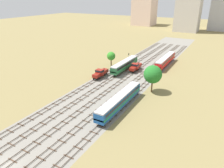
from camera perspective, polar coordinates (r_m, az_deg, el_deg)
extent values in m
plane|color=olive|center=(84.69, 5.01, 2.56)|extent=(480.00, 480.00, 0.00)
cube|color=gray|center=(84.69, 5.01, 2.57)|extent=(21.40, 176.00, 0.01)
cube|color=#47382D|center=(89.42, -0.23, 3.91)|extent=(0.07, 126.00, 0.15)
cube|color=#47382D|center=(88.77, 0.58, 3.76)|extent=(0.07, 126.00, 0.15)
cube|color=brown|center=(55.59, -25.83, -11.38)|extent=(2.40, 0.22, 0.14)
cube|color=brown|center=(56.96, -23.41, -10.06)|extent=(2.40, 0.22, 0.14)
cube|color=brown|center=(58.46, -21.13, -8.78)|extent=(2.40, 0.22, 0.14)
cube|color=brown|center=(60.07, -18.99, -7.57)|extent=(2.40, 0.22, 0.14)
cube|color=brown|center=(61.78, -16.97, -6.41)|extent=(2.40, 0.22, 0.14)
cube|color=brown|center=(63.59, -15.07, -5.30)|extent=(2.40, 0.22, 0.14)
cube|color=brown|center=(65.49, -13.29, -4.25)|extent=(2.40, 0.22, 0.14)
cube|color=brown|center=(67.47, -11.61, -3.26)|extent=(2.40, 0.22, 0.14)
cube|color=brown|center=(69.52, -10.03, -2.33)|extent=(2.40, 0.22, 0.14)
cube|color=brown|center=(71.63, -8.55, -1.44)|extent=(2.40, 0.22, 0.14)
cube|color=brown|center=(73.81, -7.15, -0.61)|extent=(2.40, 0.22, 0.14)
cube|color=brown|center=(76.04, -5.84, 0.17)|extent=(2.40, 0.22, 0.14)
cube|color=brown|center=(78.33, -4.60, 0.91)|extent=(2.40, 0.22, 0.14)
cube|color=brown|center=(80.66, -3.43, 1.61)|extent=(2.40, 0.22, 0.14)
cube|color=brown|center=(83.04, -2.33, 2.27)|extent=(2.40, 0.22, 0.14)
cube|color=brown|center=(85.45, -1.28, 2.89)|extent=(2.40, 0.22, 0.14)
cube|color=brown|center=(87.90, -0.30, 3.47)|extent=(2.40, 0.22, 0.14)
cube|color=brown|center=(90.39, 0.63, 4.02)|extent=(2.40, 0.22, 0.14)
cube|color=brown|center=(92.90, 1.52, 4.54)|extent=(2.40, 0.22, 0.14)
cube|color=brown|center=(95.44, 2.36, 5.03)|extent=(2.40, 0.22, 0.14)
cube|color=brown|center=(98.01, 3.15, 5.50)|extent=(2.40, 0.22, 0.14)
cube|color=brown|center=(100.60, 3.91, 5.94)|extent=(2.40, 0.22, 0.14)
cube|color=brown|center=(103.22, 4.63, 6.36)|extent=(2.40, 0.22, 0.14)
cube|color=brown|center=(105.85, 5.31, 6.75)|extent=(2.40, 0.22, 0.14)
cube|color=brown|center=(108.50, 5.96, 7.13)|extent=(2.40, 0.22, 0.14)
cube|color=brown|center=(111.18, 6.59, 7.48)|extent=(2.40, 0.22, 0.14)
cube|color=brown|center=(113.86, 7.18, 7.82)|extent=(2.40, 0.22, 0.14)
cube|color=brown|center=(116.57, 7.75, 8.15)|extent=(2.40, 0.22, 0.14)
cube|color=brown|center=(119.28, 8.29, 8.45)|extent=(2.40, 0.22, 0.14)
cube|color=brown|center=(122.01, 8.81, 8.75)|extent=(2.40, 0.22, 0.14)
cube|color=brown|center=(124.76, 9.30, 9.03)|extent=(2.40, 0.22, 0.14)
cube|color=brown|center=(127.51, 9.78, 9.29)|extent=(2.40, 0.22, 0.14)
cube|color=brown|center=(130.27, 10.24, 9.55)|extent=(2.40, 0.22, 0.14)
cube|color=brown|center=(133.05, 10.67, 9.79)|extent=(2.40, 0.22, 0.14)
cube|color=brown|center=(135.83, 11.09, 10.02)|extent=(2.40, 0.22, 0.14)
cube|color=brown|center=(138.63, 11.50, 10.25)|extent=(2.40, 0.22, 0.14)
cube|color=brown|center=(141.43, 11.89, 10.46)|extent=(2.40, 0.22, 0.14)
cube|color=brown|center=(144.24, 12.26, 10.67)|extent=(2.40, 0.22, 0.14)
cube|color=#47382D|center=(87.50, 2.26, 3.46)|extent=(0.07, 126.00, 0.15)
cube|color=#47382D|center=(86.90, 3.11, 3.30)|extent=(0.07, 126.00, 0.15)
cube|color=brown|center=(51.17, -25.58, -14.49)|extent=(2.40, 0.22, 0.14)
cube|color=brown|center=(52.49, -22.94, -12.97)|extent=(2.40, 0.22, 0.14)
cube|color=brown|center=(53.95, -20.46, -11.51)|extent=(2.40, 0.22, 0.14)
cube|color=brown|center=(55.53, -18.15, -10.11)|extent=(2.40, 0.22, 0.14)
cube|color=brown|center=(57.22, -15.98, -8.78)|extent=(2.40, 0.22, 0.14)
cube|color=brown|center=(59.01, -13.96, -7.51)|extent=(2.40, 0.22, 0.14)
cube|color=brown|center=(60.91, -12.07, -6.31)|extent=(2.40, 0.22, 0.14)
cube|color=brown|center=(62.88, -10.31, -5.18)|extent=(2.40, 0.22, 0.14)
cube|color=brown|center=(64.94, -8.66, -4.11)|extent=(2.40, 0.22, 0.14)
cube|color=brown|center=(67.07, -7.12, -3.11)|extent=(2.40, 0.22, 0.14)
cube|color=brown|center=(69.26, -5.67, -2.17)|extent=(2.40, 0.22, 0.14)
cube|color=brown|center=(71.51, -4.32, -1.29)|extent=(2.40, 0.22, 0.14)
cube|color=brown|center=(73.81, -3.05, -0.46)|extent=(2.40, 0.22, 0.14)
cube|color=brown|center=(76.16, -1.86, 0.32)|extent=(2.40, 0.22, 0.14)
cube|color=brown|center=(78.56, -0.74, 1.06)|extent=(2.40, 0.22, 0.14)
cube|color=brown|center=(81.00, 0.31, 1.75)|extent=(2.40, 0.22, 0.14)
cube|color=brown|center=(83.47, 1.30, 2.39)|extent=(2.40, 0.22, 0.14)
cube|color=brown|center=(85.98, 2.23, 3.00)|extent=(2.40, 0.22, 0.14)
cube|color=brown|center=(88.52, 3.12, 3.58)|extent=(2.40, 0.22, 0.14)
cube|color=brown|center=(91.08, 3.95, 4.12)|extent=(2.40, 0.22, 0.14)
cube|color=brown|center=(93.67, 4.74, 4.63)|extent=(2.40, 0.22, 0.14)
cube|color=brown|center=(96.29, 5.49, 5.11)|extent=(2.40, 0.22, 0.14)
cube|color=brown|center=(98.93, 6.19, 5.56)|extent=(2.40, 0.22, 0.14)
cube|color=brown|center=(101.58, 6.87, 5.99)|extent=(2.40, 0.22, 0.14)
cube|color=brown|center=(104.26, 7.51, 6.40)|extent=(2.40, 0.22, 0.14)
cube|color=brown|center=(106.95, 8.11, 6.79)|extent=(2.40, 0.22, 0.14)
cube|color=brown|center=(109.66, 8.69, 7.16)|extent=(2.40, 0.22, 0.14)
cube|color=brown|center=(112.38, 9.24, 7.51)|extent=(2.40, 0.22, 0.14)
cube|color=brown|center=(115.12, 9.77, 7.84)|extent=(2.40, 0.22, 0.14)
cube|color=brown|center=(117.87, 10.27, 8.15)|extent=(2.40, 0.22, 0.14)
cube|color=brown|center=(120.63, 10.75, 8.45)|extent=(2.40, 0.22, 0.14)
cube|color=brown|center=(123.41, 11.21, 8.74)|extent=(2.40, 0.22, 0.14)
cube|color=brown|center=(126.19, 11.65, 9.01)|extent=(2.40, 0.22, 0.14)
cube|color=brown|center=(128.98, 12.08, 9.27)|extent=(2.40, 0.22, 0.14)
cube|color=brown|center=(131.79, 12.48, 9.52)|extent=(2.40, 0.22, 0.14)
cube|color=brown|center=(134.60, 12.87, 9.76)|extent=(2.40, 0.22, 0.14)
cube|color=brown|center=(137.42, 13.24, 9.99)|extent=(2.40, 0.22, 0.14)
cube|color=brown|center=(140.24, 13.60, 10.21)|extent=(2.40, 0.22, 0.14)
cube|color=brown|center=(143.08, 13.94, 10.42)|extent=(2.40, 0.22, 0.14)
cube|color=#47382D|center=(85.75, 4.86, 2.98)|extent=(0.07, 126.00, 0.15)
cube|color=#47382D|center=(85.21, 5.74, 2.82)|extent=(0.07, 126.00, 0.15)
cube|color=brown|center=(46.94, -25.28, -18.17)|extent=(2.40, 0.22, 0.14)
cube|color=brown|center=(48.19, -22.37, -16.42)|extent=(2.40, 0.22, 0.14)
cube|color=brown|center=(49.59, -19.66, -14.72)|extent=(2.40, 0.22, 0.14)
cube|color=brown|center=(51.12, -17.14, -13.10)|extent=(2.40, 0.22, 0.14)
cube|color=brown|center=(52.79, -14.81, -11.55)|extent=(2.40, 0.22, 0.14)
cube|color=brown|center=(54.56, -12.65, -10.08)|extent=(2.40, 0.22, 0.14)
cube|color=brown|center=(56.44, -10.65, -8.69)|extent=(2.40, 0.22, 0.14)
cube|color=brown|center=(58.42, -8.79, -7.39)|extent=(2.40, 0.22, 0.14)
cube|color=brown|center=(60.48, -7.07, -6.16)|extent=(2.40, 0.22, 0.14)
cube|color=brown|center=(62.61, -5.47, -5.02)|extent=(2.40, 0.22, 0.14)
cube|color=brown|center=(64.82, -3.98, -3.94)|extent=(2.40, 0.22, 0.14)
cube|color=brown|center=(67.08, -2.60, -2.94)|extent=(2.40, 0.22, 0.14)
cube|color=brown|center=(69.40, -1.31, -2.00)|extent=(2.40, 0.22, 0.14)
cube|color=brown|center=(71.77, -0.10, -1.12)|extent=(2.40, 0.22, 0.14)
cube|color=brown|center=(74.19, 1.03, -0.30)|extent=(2.40, 0.22, 0.14)
cube|color=brown|center=(76.65, 2.08, 0.47)|extent=(2.40, 0.22, 0.14)
cube|color=brown|center=(79.15, 3.07, 1.19)|extent=(2.40, 0.22, 0.14)
cube|color=brown|center=(81.67, 4.00, 1.87)|extent=(2.40, 0.22, 0.14)
cube|color=brown|center=(84.24, 4.87, 2.51)|extent=(2.40, 0.22, 0.14)
cube|color=brown|center=(86.82, 5.70, 3.10)|extent=(2.40, 0.22, 0.14)
cube|color=brown|center=(89.44, 6.47, 3.67)|extent=(2.40, 0.22, 0.14)
cube|color=brown|center=(92.08, 7.20, 4.20)|extent=(2.40, 0.22, 0.14)
cube|color=brown|center=(94.74, 7.90, 4.70)|extent=(2.40, 0.22, 0.14)
cube|color=brown|center=(97.41, 8.55, 5.17)|extent=(2.40, 0.22, 0.14)
cube|color=brown|center=(100.11, 9.17, 5.61)|extent=(2.40, 0.22, 0.14)
cube|color=brown|center=(102.83, 9.76, 6.03)|extent=(2.40, 0.22, 0.14)
cube|color=brown|center=(105.56, 10.32, 6.43)|extent=(2.40, 0.22, 0.14)
cube|color=brown|center=(108.30, 10.85, 6.81)|extent=(2.40, 0.22, 0.14)
cube|color=brown|center=(111.06, 11.36, 7.17)|extent=(2.40, 0.22, 0.14)
cube|color=brown|center=(113.83, 11.84, 7.51)|extent=(2.40, 0.22, 0.14)
cube|color=brown|center=(116.61, 12.30, 7.84)|extent=(2.40, 0.22, 0.14)
cube|color=brown|center=(119.40, 12.74, 8.14)|extent=(2.40, 0.22, 0.14)
cube|color=brown|center=(122.20, 13.16, 8.44)|extent=(2.40, 0.22, 0.14)
cube|color=brown|center=(125.01, 13.56, 8.72)|extent=(2.40, 0.22, 0.14)
cube|color=brown|center=(127.83, 13.95, 8.99)|extent=(2.40, 0.22, 0.14)
cube|color=brown|center=(130.66, 14.32, 9.24)|extent=(2.40, 0.22, 0.14)
cube|color=brown|center=(133.49, 14.67, 9.49)|extent=(2.40, 0.22, 0.14)
cube|color=brown|center=(136.33, 15.01, 9.72)|extent=(2.40, 0.22, 0.14)
cube|color=brown|center=(139.18, 15.34, 9.95)|extent=(2.40, 0.22, 0.14)
cube|color=brown|center=(142.04, 15.65, 10.16)|extent=(2.40, 0.22, 0.14)
cube|color=#47382D|center=(84.19, 7.55, 2.48)|extent=(0.07, 126.00, 0.15)
cube|color=#47382D|center=(83.72, 8.46, 2.31)|extent=(0.07, 126.00, 0.15)
cube|color=brown|center=(45.42, -18.67, -18.53)|extent=(2.40, 0.22, 0.14)
cube|color=brown|center=(46.90, -15.92, -16.63)|extent=(2.40, 0.22, 0.14)
cube|color=brown|center=(48.53, -13.40, -14.81)|extent=(2.40, 0.22, 0.14)
cube|color=brown|center=(50.27, -11.09, -13.09)|extent=(2.40, 0.22, 0.14)
cube|color=brown|center=(52.14, -8.97, -11.47)|extent=(2.40, 0.22, 0.14)
cube|color=brown|center=(54.10, -7.01, -9.95)|extent=(2.40, 0.22, 0.14)
cube|color=brown|center=(56.16, -5.22, -8.53)|extent=(2.40, 0.22, 0.14)
cube|color=brown|center=(58.30, -3.57, -7.21)|extent=(2.40, 0.22, 0.14)
cube|color=brown|center=(60.51, -2.04, -5.97)|extent=(2.40, 0.22, 0.14)
cube|color=brown|center=(62.79, -0.63, -4.82)|extent=(2.40, 0.22, 0.14)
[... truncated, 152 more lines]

